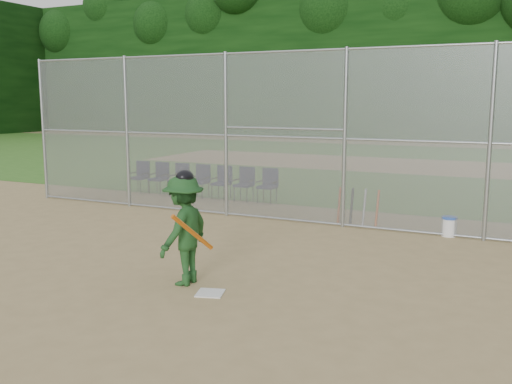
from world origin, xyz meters
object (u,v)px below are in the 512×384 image
at_px(batter_at_plate, 184,229).
at_px(water_cooler, 449,226).
at_px(home_plate, 210,293).
at_px(chair_0, 139,177).

relative_size(batter_at_plate, water_cooler, 4.29).
relative_size(home_plate, chair_0, 0.41).
xyz_separation_m(batter_at_plate, water_cooler, (3.36, 5.09, -0.66)).
height_order(batter_at_plate, chair_0, batter_at_plate).
height_order(home_plate, water_cooler, water_cooler).
bearing_deg(chair_0, water_cooler, -11.47).
height_order(home_plate, chair_0, chair_0).
bearing_deg(chair_0, home_plate, -47.17).
bearing_deg(batter_at_plate, chair_0, 131.18).
bearing_deg(home_plate, water_cooler, 62.68).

